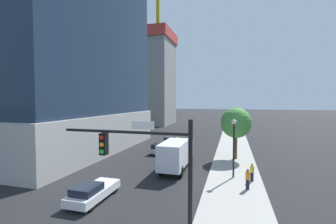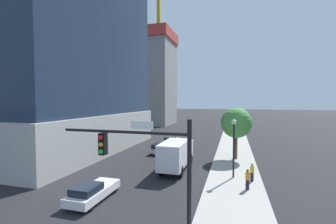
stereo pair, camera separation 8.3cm
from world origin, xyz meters
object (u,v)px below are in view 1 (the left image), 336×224
Objects in this scene: construction_building at (150,74)px; street_tree at (236,123)px; car_silver at (159,148)px; traffic_light_pole at (147,161)px; box_truck at (176,153)px; street_lamp at (234,139)px; car_gold at (171,141)px; car_white at (92,192)px; pedestrian_orange_shirt at (248,179)px; pedestrian_yellow_shirt at (252,172)px.

street_tree is at bearing -56.52° from construction_building.
car_silver is at bearing -68.00° from construction_building.
construction_building is at bearing 123.48° from street_tree.
traffic_light_pole is 13.52m from box_truck.
traffic_light_pole is at bearing -108.10° from street_lamp.
car_gold reaches higher than car_white.
pedestrian_orange_shirt reaches higher than car_silver.
traffic_light_pole is 1.55× the size of car_gold.
street_tree is at bearing 55.85° from car_white.
car_silver is 7.90m from box_truck.
street_tree is 12.72m from car_gold.
pedestrian_yellow_shirt is at bearing 64.32° from traffic_light_pole.
car_gold is at bearing 122.89° from pedestrian_orange_shirt.
street_tree is 8.65m from pedestrian_yellow_shirt.
box_truck reaches higher than car_gold.
box_truck is (4.04, 8.81, 1.09)m from car_white.
car_silver is 2.44× the size of pedestrian_orange_shirt.
street_tree is 18.27m from car_white.
car_gold is (-10.03, 6.87, -3.77)m from street_tree.
car_gold is 0.92× the size of car_white.
traffic_light_pole reaches higher than street_tree.
car_white is 15.52m from car_silver.
street_tree is 0.86× the size of box_truck.
pedestrian_orange_shirt reaches higher than car_white.
box_truck is (4.04, -12.84, 1.02)m from car_gold.
street_lamp is at bearing -61.22° from construction_building.
street_lamp is at bearing -39.25° from car_silver.
pedestrian_orange_shirt is (4.96, 9.20, -3.45)m from traffic_light_pole.
street_tree reaches higher than car_gold.
car_gold is 2.54× the size of pedestrian_orange_shirt.
pedestrian_yellow_shirt is at bearing -80.52° from street_tree.
street_lamp is at bearing -55.32° from car_gold.
construction_building is 8.91× the size of car_gold.
traffic_light_pole reaches higher than car_gold.
traffic_light_pole is at bearing -118.30° from pedestrian_orange_shirt.
car_gold reaches higher than car_silver.
construction_building reaches higher than car_white.
construction_building is 5.97× the size of street_tree.
street_lamp reaches higher than pedestrian_orange_shirt.
car_silver is at bearing 121.06° from box_truck.
construction_building is at bearing 110.13° from traffic_light_pole.
car_silver is at bearing 143.09° from pedestrian_yellow_shirt.
traffic_light_pole is 1.21× the size of street_lamp.
box_truck is at bearing -72.53° from car_gold.
pedestrian_yellow_shirt is at bearing -36.91° from car_silver.
box_truck is 7.55m from pedestrian_yellow_shirt.
box_truck is (-1.84, 13.12, -2.67)m from traffic_light_pole.
car_gold is 19.96m from pedestrian_orange_shirt.
pedestrian_orange_shirt is at bearing -85.32° from street_tree.
street_lamp is 0.74× the size of box_truck.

